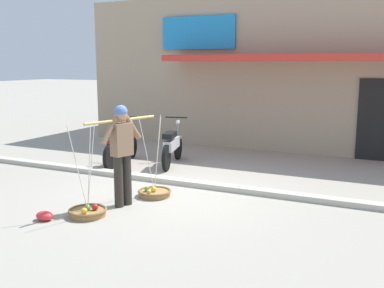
{
  "coord_description": "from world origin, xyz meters",
  "views": [
    {
      "loc": [
        3.81,
        -6.96,
        2.36
      ],
      "look_at": [
        0.24,
        0.6,
        0.85
      ],
      "focal_mm": 41.88,
      "sensor_mm": 36.0,
      "label": 1
    }
  ],
  "objects_px": {
    "fruit_vendor": "(122,149)",
    "motorcycle_second_in_row": "(172,146)",
    "fruit_basket_left_side": "(88,211)",
    "fruit_basket_right_side": "(154,192)",
    "plastic_litter_bag": "(45,216)",
    "motorcycle_nearest_shop": "(120,145)"
  },
  "relations": [
    {
      "from": "fruit_vendor",
      "to": "motorcycle_second_in_row",
      "type": "xyz_separation_m",
      "value": [
        -0.68,
        3.05,
        -0.52
      ]
    },
    {
      "from": "fruit_basket_left_side",
      "to": "fruit_basket_right_side",
      "type": "height_order",
      "value": "same"
    },
    {
      "from": "plastic_litter_bag",
      "to": "fruit_vendor",
      "type": "bearing_deg",
      "value": 58.72
    },
    {
      "from": "motorcycle_second_in_row",
      "to": "plastic_litter_bag",
      "type": "relative_size",
      "value": 6.35
    },
    {
      "from": "fruit_basket_right_side",
      "to": "fruit_basket_left_side",
      "type": "bearing_deg",
      "value": -106.79
    },
    {
      "from": "motorcycle_nearest_shop",
      "to": "plastic_litter_bag",
      "type": "bearing_deg",
      "value": -72.9
    },
    {
      "from": "motorcycle_nearest_shop",
      "to": "motorcycle_second_in_row",
      "type": "relative_size",
      "value": 1.01
    },
    {
      "from": "plastic_litter_bag",
      "to": "fruit_basket_left_side",
      "type": "bearing_deg",
      "value": 42.54
    },
    {
      "from": "plastic_litter_bag",
      "to": "motorcycle_nearest_shop",
      "type": "bearing_deg",
      "value": 107.1
    },
    {
      "from": "motorcycle_second_in_row",
      "to": "fruit_vendor",
      "type": "bearing_deg",
      "value": -77.44
    },
    {
      "from": "fruit_vendor",
      "to": "fruit_basket_right_side",
      "type": "bearing_deg",
      "value": 73.12
    },
    {
      "from": "fruit_basket_right_side",
      "to": "motorcycle_second_in_row",
      "type": "bearing_deg",
      "value": 110.46
    },
    {
      "from": "fruit_basket_right_side",
      "to": "plastic_litter_bag",
      "type": "distance_m",
      "value": 2.01
    },
    {
      "from": "fruit_vendor",
      "to": "motorcycle_second_in_row",
      "type": "relative_size",
      "value": 0.95
    },
    {
      "from": "motorcycle_nearest_shop",
      "to": "fruit_vendor",
      "type": "bearing_deg",
      "value": -54.95
    },
    {
      "from": "fruit_basket_left_side",
      "to": "motorcycle_second_in_row",
      "type": "relative_size",
      "value": 0.82
    },
    {
      "from": "fruit_basket_right_side",
      "to": "motorcycle_second_in_row",
      "type": "xyz_separation_m",
      "value": [
        -0.89,
        2.38,
        0.38
      ]
    },
    {
      "from": "fruit_basket_left_side",
      "to": "fruit_basket_right_side",
      "type": "xyz_separation_m",
      "value": [
        0.41,
        1.36,
        0.0
      ]
    },
    {
      "from": "fruit_vendor",
      "to": "plastic_litter_bag",
      "type": "xyz_separation_m",
      "value": [
        -0.68,
        -1.12,
        -0.91
      ]
    },
    {
      "from": "fruit_vendor",
      "to": "fruit_basket_right_side",
      "type": "distance_m",
      "value": 1.15
    },
    {
      "from": "fruit_basket_left_side",
      "to": "fruit_basket_right_side",
      "type": "relative_size",
      "value": 1.0
    },
    {
      "from": "fruit_basket_right_side",
      "to": "plastic_litter_bag",
      "type": "relative_size",
      "value": 5.18
    }
  ]
}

